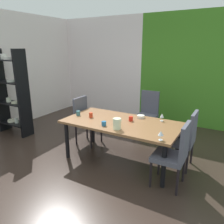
# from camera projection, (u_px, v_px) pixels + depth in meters

# --- Properties ---
(ground_plane) EXTENTS (5.94, 5.94, 0.02)m
(ground_plane) POSITION_uv_depth(u_px,v_px,m) (92.00, 164.00, 3.82)
(ground_plane) COLOR #31251F
(back_panel_interior) EXTENTS (2.65, 0.10, 2.79)m
(back_panel_interior) POSITION_uv_depth(u_px,v_px,m) (101.00, 66.00, 6.63)
(back_panel_interior) COLOR silver
(back_panel_interior) RESTS_ON ground_plane
(garden_window_panel) EXTENTS (3.29, 0.10, 2.79)m
(garden_window_panel) POSITION_uv_depth(u_px,v_px,m) (206.00, 72.00, 5.22)
(garden_window_panel) COLOR #3E7C22
(garden_window_panel) RESTS_ON ground_plane
(dining_table) EXTENTS (1.98, 1.02, 0.73)m
(dining_table) POSITION_uv_depth(u_px,v_px,m) (121.00, 126.00, 3.77)
(dining_table) COLOR brown
(dining_table) RESTS_ON ground_plane
(chair_left_far) EXTENTS (0.44, 0.44, 0.97)m
(chair_left_far) POSITION_uv_depth(u_px,v_px,m) (85.00, 118.00, 4.55)
(chair_left_far) COLOR #4A4B58
(chair_left_far) RESTS_ON ground_plane
(chair_head_far) EXTENTS (0.44, 0.45, 1.01)m
(chair_head_far) POSITION_uv_depth(u_px,v_px,m) (148.00, 112.00, 4.98)
(chair_head_far) COLOR #4A4B58
(chair_head_far) RESTS_ON ground_plane
(chair_right_near) EXTENTS (0.44, 0.44, 0.98)m
(chair_right_near) POSITION_uv_depth(u_px,v_px,m) (175.00, 153.00, 3.06)
(chair_right_near) COLOR #4A4B58
(chair_right_near) RESTS_ON ground_plane
(chair_right_far) EXTENTS (0.44, 0.44, 0.98)m
(chair_right_far) POSITION_uv_depth(u_px,v_px,m) (185.00, 137.00, 3.58)
(chair_right_far) COLOR #4A4B58
(chair_right_far) RESTS_ON ground_plane
(display_shelf) EXTENTS (0.85, 0.32, 1.93)m
(display_shelf) POSITION_uv_depth(u_px,v_px,m) (11.00, 92.00, 4.93)
(display_shelf) COLOR black
(display_shelf) RESTS_ON ground_plane
(wine_glass_center) EXTENTS (0.07, 0.07, 0.13)m
(wine_glass_center) POSITION_uv_depth(u_px,v_px,m) (162.00, 116.00, 3.76)
(wine_glass_center) COLOR silver
(wine_glass_center) RESTS_ON dining_table
(wine_glass_south) EXTENTS (0.08, 0.08, 0.13)m
(wine_glass_south) POSITION_uv_depth(u_px,v_px,m) (161.00, 134.00, 2.98)
(wine_glass_south) COLOR silver
(wine_glass_south) RESTS_ON dining_table
(serving_bowl_west) EXTENTS (0.14, 0.14, 0.05)m
(serving_bowl_west) POSITION_uv_depth(u_px,v_px,m) (141.00, 117.00, 3.95)
(serving_bowl_west) COLOR silver
(serving_bowl_west) RESTS_ON dining_table
(cup_left) EXTENTS (0.07, 0.07, 0.08)m
(cup_left) POSITION_uv_depth(u_px,v_px,m) (131.00, 119.00, 3.78)
(cup_left) COLOR red
(cup_left) RESTS_ON dining_table
(cup_rear) EXTENTS (0.08, 0.08, 0.07)m
(cup_rear) POSITION_uv_depth(u_px,v_px,m) (104.00, 124.00, 3.55)
(cup_rear) COLOR #1F5A8A
(cup_rear) RESTS_ON dining_table
(cup_corner) EXTENTS (0.07, 0.07, 0.09)m
(cup_corner) POSITION_uv_depth(u_px,v_px,m) (91.00, 115.00, 3.97)
(cup_corner) COLOR red
(cup_corner) RESTS_ON dining_table
(cup_near_shelf) EXTENTS (0.07, 0.07, 0.09)m
(cup_near_shelf) POSITION_uv_depth(u_px,v_px,m) (78.00, 113.00, 4.08)
(cup_near_shelf) COLOR #32646C
(cup_near_shelf) RESTS_ON dining_table
(pitcher_front) EXTENTS (0.14, 0.13, 0.18)m
(pitcher_front) POSITION_uv_depth(u_px,v_px,m) (117.00, 124.00, 3.39)
(pitcher_front) COLOR beige
(pitcher_front) RESTS_ON dining_table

